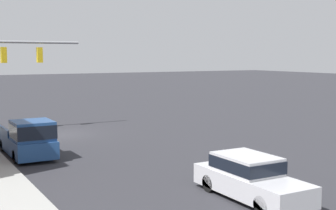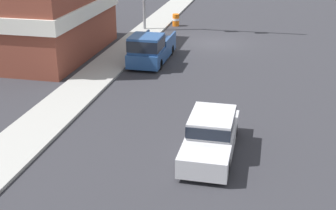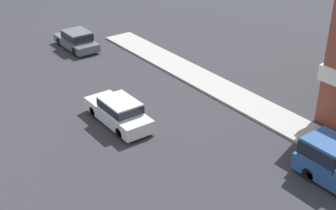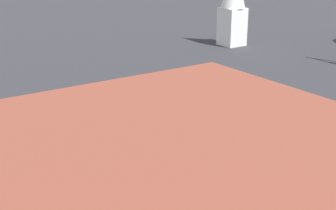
# 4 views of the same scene
# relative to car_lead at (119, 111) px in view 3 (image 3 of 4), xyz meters

# --- Properties ---
(car_lead) EXTENTS (1.80, 4.88, 1.57)m
(car_lead) POSITION_rel_car_lead_xyz_m (0.00, 0.00, 0.00)
(car_lead) COLOR black
(car_lead) RESTS_ON ground
(car_oncoming) EXTENTS (1.89, 4.58, 1.50)m
(car_oncoming) POSITION_rel_car_lead_xyz_m (3.54, 12.47, -0.04)
(car_oncoming) COLOR black
(car_oncoming) RESTS_ON ground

